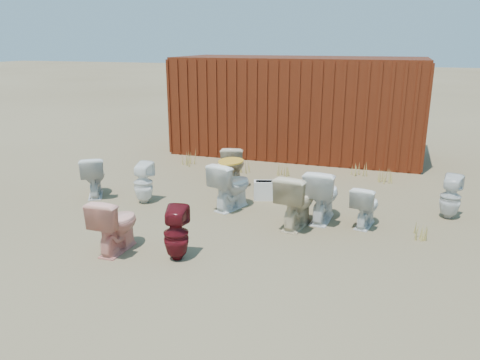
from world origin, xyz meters
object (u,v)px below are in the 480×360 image
(toilet_back_e, at_px, (451,197))
(loose_tank, at_px, (268,190))
(shipping_container, at_px, (298,106))
(toilet_back_a, at_px, (143,183))
(toilet_front_pink, at_px, (116,224))
(toilet_front_a, at_px, (94,176))
(toilet_back_beige_left, at_px, (234,165))
(toilet_front_maroon, at_px, (176,234))
(toilet_front_e, at_px, (365,206))
(toilet_back_yellowlid, at_px, (231,185))
(toilet_front_c, at_px, (322,194))
(toilet_back_beige_right, at_px, (296,200))

(toilet_back_e, height_order, loose_tank, toilet_back_e)
(shipping_container, xyz_separation_m, toilet_back_a, (-1.76, -4.73, -0.83))
(toilet_front_pink, bearing_deg, loose_tank, -116.65)
(loose_tank, bearing_deg, toilet_back_e, -16.60)
(toilet_front_a, xyz_separation_m, toilet_back_beige_left, (2.20, 1.56, 0.01))
(loose_tank, bearing_deg, toilet_front_maroon, -117.83)
(toilet_back_beige_left, bearing_deg, toilet_front_e, 139.00)
(toilet_back_yellowlid, xyz_separation_m, toilet_back_e, (3.52, 0.68, -0.05))
(toilet_back_a, relative_size, toilet_back_e, 1.02)
(toilet_back_beige_left, distance_m, toilet_back_e, 4.03)
(toilet_back_yellowlid, bearing_deg, shipping_container, -73.90)
(shipping_container, distance_m, toilet_front_c, 4.83)
(toilet_back_beige_left, distance_m, toilet_back_beige_right, 2.49)
(toilet_back_beige_right, height_order, toilet_back_e, toilet_back_beige_right)
(toilet_front_a, height_order, toilet_back_e, toilet_front_a)
(loose_tank, bearing_deg, toilet_back_a, -174.81)
(toilet_front_e, height_order, toilet_back_beige_left, toilet_back_beige_left)
(toilet_back_a, bearing_deg, toilet_back_e, -171.25)
(toilet_front_a, relative_size, toilet_back_beige_left, 0.97)
(toilet_front_pink, xyz_separation_m, loose_tank, (1.40, 2.74, -0.21))
(shipping_container, bearing_deg, toilet_front_a, -121.23)
(toilet_front_maroon, distance_m, toilet_front_e, 3.02)
(shipping_container, height_order, toilet_front_pink, shipping_container)
(toilet_front_c, xyz_separation_m, toilet_front_maroon, (-1.59, -2.04, -0.06))
(toilet_front_maroon, distance_m, toilet_back_yellowlid, 2.09)
(toilet_back_beige_left, distance_m, toilet_back_yellowlid, 1.46)
(toilet_back_a, height_order, toilet_back_e, toilet_back_a)
(toilet_back_beige_right, bearing_deg, toilet_front_a, 5.09)
(toilet_front_e, bearing_deg, toilet_back_beige_left, -17.93)
(toilet_front_c, height_order, toilet_back_beige_left, toilet_front_c)
(toilet_front_pink, relative_size, toilet_front_c, 0.91)
(toilet_front_pink, bearing_deg, toilet_front_c, -140.13)
(toilet_back_a, distance_m, toilet_back_beige_right, 2.81)
(shipping_container, height_order, toilet_front_a, shipping_container)
(toilet_back_beige_left, bearing_deg, loose_tank, 128.39)
(toilet_front_c, bearing_deg, toilet_back_a, 7.16)
(toilet_back_beige_right, xyz_separation_m, loose_tank, (-0.75, 1.09, -0.25))
(shipping_container, height_order, toilet_front_e, shipping_container)
(shipping_container, relative_size, toilet_front_a, 7.89)
(toilet_front_a, xyz_separation_m, toilet_front_e, (4.89, 0.08, -0.05))
(toilet_front_a, relative_size, toilet_back_e, 1.05)
(toilet_back_beige_left, height_order, toilet_back_beige_right, toilet_back_beige_right)
(toilet_back_beige_left, relative_size, toilet_back_yellowlid, 0.95)
(toilet_front_e, bearing_deg, toilet_back_yellowlid, 8.58)
(shipping_container, distance_m, toilet_back_beige_right, 5.13)
(shipping_container, relative_size, loose_tank, 12.00)
(toilet_back_yellowlid, distance_m, loose_tank, 0.83)
(toilet_front_maroon, bearing_deg, shipping_container, -102.01)
(toilet_front_maroon, xyz_separation_m, toilet_back_beige_right, (1.25, 1.64, 0.06))
(toilet_front_a, xyz_separation_m, toilet_front_maroon, (2.63, -1.92, -0.02))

